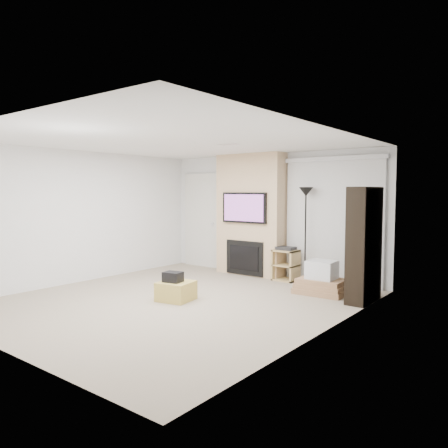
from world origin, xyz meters
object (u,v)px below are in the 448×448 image
Objects in this scene: av_stand at (286,263)px; box_stack at (322,281)px; ottoman at (176,291)px; bookshelf at (364,245)px; floor_lamp at (306,208)px.

box_stack is at bearing -29.73° from av_stand.
box_stack is (1.63, 1.85, 0.06)m from ottoman.
ottoman is 2.52m from av_stand.
bookshelf reaches higher than av_stand.
ottoman is at bearing -103.61° from av_stand.
box_stack is at bearing -44.85° from floor_lamp.
ottoman is 0.28× the size of bookshelf.
floor_lamp is 2.74× the size of av_stand.
bookshelf is (1.40, -0.75, -0.53)m from floor_lamp.
av_stand is 0.77× the size of box_stack.
box_stack is at bearing 48.66° from ottoman.
box_stack is (1.04, -0.59, -0.13)m from av_stand.
floor_lamp reaches higher than bookshelf.
floor_lamp reaches higher than av_stand.
bookshelf is at bearing 36.31° from ottoman.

